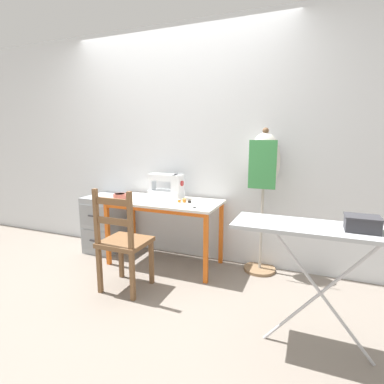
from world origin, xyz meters
TOP-DOWN VIEW (x-y plane):
  - ground_plane at (0.00, 0.00)m, footprint 14.00×14.00m
  - wall_back at (0.00, 0.64)m, footprint 10.00×0.05m
  - sewing_table at (0.00, 0.27)m, footprint 1.19×0.57m
  - sewing_machine at (-0.03, 0.43)m, footprint 0.39×0.19m
  - fabric_bowl at (-0.48, 0.18)m, footprint 0.14×0.14m
  - scissors at (0.45, 0.09)m, footprint 0.14×0.10m
  - thread_spool_near_machine at (0.18, 0.26)m, footprint 0.04×0.04m
  - thread_spool_mid_table at (0.23, 0.28)m, footprint 0.04×0.04m
  - thread_spool_far_edge at (0.29, 0.28)m, footprint 0.04×0.04m
  - wooden_chair at (-0.08, -0.35)m, footprint 0.40×0.38m
  - filing_cabinet at (-0.85, 0.38)m, footprint 0.38×0.47m
  - dress_form at (0.99, 0.50)m, footprint 0.32×0.32m
  - ironing_board at (1.53, -0.56)m, footprint 1.10×0.35m
  - storage_box at (1.71, -0.56)m, footprint 0.19×0.14m

SIDE VIEW (x-z plane):
  - ground_plane at x=0.00m, z-range 0.00..0.00m
  - filing_cabinet at x=-0.85m, z-range 0.00..0.67m
  - wooden_chair at x=-0.08m, z-range -0.02..0.92m
  - sewing_table at x=0.00m, z-range 0.27..0.98m
  - scissors at x=0.45m, z-range 0.70..0.71m
  - thread_spool_near_machine at x=0.18m, z-range 0.70..0.74m
  - thread_spool_far_edge at x=0.29m, z-range 0.70..0.74m
  - thread_spool_mid_table at x=0.23m, z-range 0.70..0.74m
  - fabric_bowl at x=-0.48m, z-range 0.71..0.76m
  - ironing_board at x=1.53m, z-range 0.37..1.21m
  - sewing_machine at x=-0.03m, z-range 0.69..0.97m
  - storage_box at x=1.71m, z-range 0.84..0.93m
  - dress_form at x=0.99m, z-range 0.32..1.77m
  - wall_back at x=0.00m, z-range 0.00..2.55m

